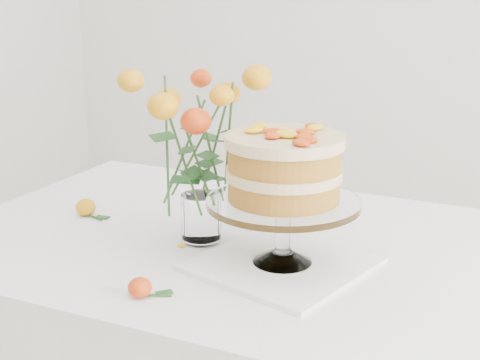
% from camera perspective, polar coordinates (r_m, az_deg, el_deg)
% --- Properties ---
extents(table, '(1.43, 0.93, 0.76)m').
position_cam_1_polar(table, '(1.59, 0.68, -7.85)').
color(table, tan).
rests_on(table, ground).
extents(napkin, '(0.40, 0.40, 0.01)m').
position_cam_1_polar(napkin, '(1.42, 3.62, -7.16)').
color(napkin, white).
rests_on(napkin, table).
extents(cake_stand, '(0.32, 0.32, 0.29)m').
position_cam_1_polar(cake_stand, '(1.35, 3.77, 0.47)').
color(cake_stand, white).
rests_on(cake_stand, napkin).
extents(rose_vase, '(0.37, 0.37, 0.45)m').
position_cam_1_polar(rose_vase, '(1.47, -3.47, 4.41)').
color(rose_vase, white).
rests_on(rose_vase, table).
extents(loose_rose_near, '(0.09, 0.05, 0.04)m').
position_cam_1_polar(loose_rose_near, '(1.75, -13.02, -2.29)').
color(loose_rose_near, '#F5AF15').
rests_on(loose_rose_near, table).
extents(loose_rose_far, '(0.08, 0.05, 0.04)m').
position_cam_1_polar(loose_rose_far, '(1.30, -8.53, -9.07)').
color(loose_rose_far, red).
rests_on(loose_rose_far, table).
extents(stray_petal_a, '(0.03, 0.02, 0.00)m').
position_cam_1_polar(stray_petal_a, '(1.52, -5.00, -5.59)').
color(stray_petal_a, yellow).
rests_on(stray_petal_a, table).
extents(stray_petal_b, '(0.03, 0.02, 0.00)m').
position_cam_1_polar(stray_petal_b, '(1.45, -2.32, -6.78)').
color(stray_petal_b, yellow).
rests_on(stray_petal_b, table).
extents(stray_petal_c, '(0.03, 0.02, 0.00)m').
position_cam_1_polar(stray_petal_c, '(1.40, -1.60, -7.64)').
color(stray_petal_c, yellow).
rests_on(stray_petal_c, table).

